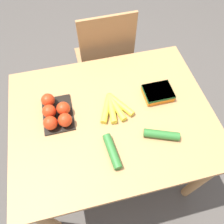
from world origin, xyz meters
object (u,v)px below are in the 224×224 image
banana_bunch (114,107)px  tomato_pack (56,113)px  carrot_bag (158,93)px  cucumber_far (161,135)px  cucumber_near (112,151)px  chair (105,62)px

banana_bunch → tomato_pack: bearing=176.0°
carrot_bag → cucumber_far: (-0.07, -0.25, -0.00)m
tomato_pack → carrot_bag: size_ratio=1.46×
tomato_pack → cucumber_near: 0.37m
chair → tomato_pack: chair is taller
chair → banana_bunch: 0.68m
chair → cucumber_far: bearing=96.4°
tomato_pack → cucumber_far: (0.51, -0.25, -0.02)m
tomato_pack → cucumber_far: tomato_pack is taller
cucumber_near → carrot_bag: bearing=39.9°
cucumber_near → chair: bearing=80.2°
chair → cucumber_far: 0.90m
banana_bunch → tomato_pack: 0.31m
banana_bunch → carrot_bag: (0.27, 0.03, 0.01)m
banana_bunch → cucumber_far: (0.20, -0.23, 0.00)m
carrot_bag → cucumber_near: (-0.34, -0.28, -0.00)m
banana_bunch → carrot_bag: size_ratio=1.21×
tomato_pack → cucumber_near: tomato_pack is taller
chair → cucumber_near: bearing=78.9°
tomato_pack → cucumber_far: bearing=-25.9°
cucumber_far → banana_bunch: bearing=131.0°
tomato_pack → cucumber_far: size_ratio=1.28×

